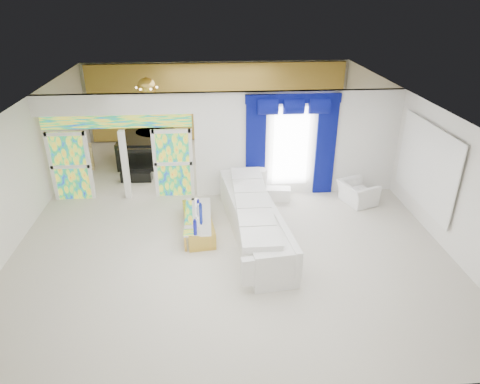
{
  "coord_description": "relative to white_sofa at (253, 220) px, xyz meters",
  "views": [
    {
      "loc": [
        -0.42,
        -10.38,
        5.59
      ],
      "look_at": [
        0.3,
        -1.2,
        1.1
      ],
      "focal_mm": 32.07,
      "sensor_mm": 36.0,
      "label": 1
    }
  ],
  "objects": [
    {
      "name": "floor",
      "position": [
        -0.61,
        1.38,
        -0.42
      ],
      "size": [
        12.0,
        12.0,
        0.0
      ],
      "primitive_type": "plane",
      "color": "#B7AF9E",
      "rests_on": "ground"
    },
    {
      "name": "dividing_wall",
      "position": [
        1.54,
        2.38,
        1.08
      ],
      "size": [
        5.7,
        0.18,
        3.0
      ],
      "primitive_type": "cube",
      "color": "white",
      "rests_on": "ground"
    },
    {
      "name": "dividing_header",
      "position": [
        -3.46,
        2.38,
        2.3
      ],
      "size": [
        4.3,
        0.18,
        0.55
      ],
      "primitive_type": "cube",
      "color": "white",
      "rests_on": "dividing_wall"
    },
    {
      "name": "stained_panel_left",
      "position": [
        -4.89,
        2.38,
        0.58
      ],
      "size": [
        0.95,
        0.04,
        2.0
      ],
      "primitive_type": "cube",
      "color": "#994C3F",
      "rests_on": "ground"
    },
    {
      "name": "stained_panel_right",
      "position": [
        -2.04,
        2.38,
        0.58
      ],
      "size": [
        0.95,
        0.04,
        2.0
      ],
      "primitive_type": "cube",
      "color": "#994C3F",
      "rests_on": "ground"
    },
    {
      "name": "stained_transom",
      "position": [
        -3.46,
        2.38,
        1.83
      ],
      "size": [
        4.0,
        0.05,
        0.35
      ],
      "primitive_type": "cube",
      "color": "#994C3F",
      "rests_on": "dividing_header"
    },
    {
      "name": "window_pane",
      "position": [
        1.29,
        2.28,
        1.03
      ],
      "size": [
        1.0,
        0.02,
        2.3
      ],
      "primitive_type": "cube",
      "color": "white",
      "rests_on": "dividing_wall"
    },
    {
      "name": "blue_drape_left",
      "position": [
        0.29,
        2.25,
        0.98
      ],
      "size": [
        0.55,
        0.1,
        2.8
      ],
      "primitive_type": "cube",
      "color": "#030E4A",
      "rests_on": "ground"
    },
    {
      "name": "blue_drape_right",
      "position": [
        2.29,
        2.25,
        0.98
      ],
      "size": [
        0.55,
        0.1,
        2.8
      ],
      "primitive_type": "cube",
      "color": "#030E4A",
      "rests_on": "ground"
    },
    {
      "name": "blue_pelmet",
      "position": [
        1.29,
        2.25,
        2.4
      ],
      "size": [
        2.6,
        0.12,
        0.25
      ],
      "primitive_type": "cube",
      "color": "#030E4A",
      "rests_on": "dividing_wall"
    },
    {
      "name": "wall_mirror",
      "position": [
        4.33,
        0.38,
        1.13
      ],
      "size": [
        0.04,
        2.7,
        1.9
      ],
      "primitive_type": "cube",
      "color": "white",
      "rests_on": "ground"
    },
    {
      "name": "gold_curtains",
      "position": [
        -0.61,
        7.28,
        1.08
      ],
      "size": [
        9.7,
        0.12,
        2.9
      ],
      "primitive_type": "cube",
      "color": "#B1772A",
      "rests_on": "ground"
    },
    {
      "name": "white_sofa",
      "position": [
        0.0,
        0.0,
        0.0
      ],
      "size": [
        1.47,
        4.52,
        0.85
      ],
      "primitive_type": "cube",
      "rotation": [
        0.0,
        0.0,
        0.12
      ],
      "color": "white",
      "rests_on": "ground"
    },
    {
      "name": "coffee_table",
      "position": [
        -1.35,
        0.3,
        -0.21
      ],
      "size": [
        0.85,
        1.96,
        0.42
      ],
      "primitive_type": "cube",
      "rotation": [
        0.0,
        0.0,
        0.12
      ],
      "color": "gold",
      "rests_on": "ground"
    },
    {
      "name": "console_table",
      "position": [
        0.7,
        1.86,
        -0.24
      ],
      "size": [
        1.14,
        0.49,
        0.37
      ],
      "primitive_type": "cube",
      "rotation": [
        0.0,
        0.0,
        -0.13
      ],
      "color": "white",
      "rests_on": "ground"
    },
    {
      "name": "table_lamp",
      "position": [
        0.4,
        1.86,
        0.23
      ],
      "size": [
        0.36,
        0.36,
        0.58
      ],
      "primitive_type": "cylinder",
      "color": "white",
      "rests_on": "console_table"
    },
    {
      "name": "armchair",
      "position": [
        3.1,
        1.49,
        -0.11
      ],
      "size": [
        1.11,
        1.19,
        0.62
      ],
      "primitive_type": "imported",
      "rotation": [
        0.0,
        0.0,
        1.92
      ],
      "color": "white",
      "rests_on": "ground"
    },
    {
      "name": "grand_piano",
      "position": [
        -3.31,
        5.11,
        0.04
      ],
      "size": [
        1.48,
        1.89,
        0.92
      ],
      "primitive_type": "cube",
      "rotation": [
        0.0,
        0.0,
        -0.05
      ],
      "color": "black",
      "rests_on": "ground"
    },
    {
      "name": "piano_bench",
      "position": [
        -3.31,
        3.51,
        -0.26
      ],
      "size": [
        0.96,
        0.41,
        0.32
      ],
      "primitive_type": "cube",
      "rotation": [
        0.0,
        0.0,
        -0.05
      ],
      "color": "black",
      "rests_on": "ground"
    },
    {
      "name": "tv_console",
      "position": [
        -5.16,
        4.65,
        -0.03
      ],
      "size": [
        0.63,
        0.59,
        0.79
      ],
      "primitive_type": "cube",
      "rotation": [
        0.0,
        0.0,
        0.21
      ],
      "color": "tan",
      "rests_on": "ground"
    },
    {
      "name": "chandelier",
      "position": [
        -2.91,
        4.78,
        2.23
      ],
      "size": [
        0.6,
        0.6,
        0.6
      ],
      "primitive_type": "sphere",
      "color": "gold",
      "rests_on": "ceiling"
    },
    {
      "name": "decanters",
      "position": [
        -1.35,
        0.24,
        0.09
      ],
      "size": [
        0.22,
        1.2,
        0.28
      ],
      "color": "white",
      "rests_on": "coffee_table"
    }
  ]
}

